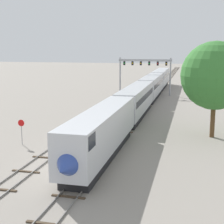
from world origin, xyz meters
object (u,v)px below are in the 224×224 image
(signal_gantry, at_px, (145,68))
(trackside_tree_left, at_px, (215,76))
(stop_sign, at_px, (21,128))
(passenger_train, at_px, (145,92))

(signal_gantry, distance_m, trackside_tree_left, 37.60)
(signal_gantry, xyz_separation_m, trackside_tree_left, (13.33, -35.13, 1.27))
(trackside_tree_left, bearing_deg, stop_sign, -158.22)
(stop_sign, distance_m, trackside_tree_left, 23.39)
(passenger_train, height_order, stop_sign, passenger_train)
(passenger_train, relative_size, trackside_tree_left, 7.05)
(signal_gantry, bearing_deg, trackside_tree_left, -69.22)
(stop_sign, relative_size, trackside_tree_left, 0.25)
(passenger_train, relative_size, stop_sign, 28.42)
(stop_sign, bearing_deg, trackside_tree_left, 21.78)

